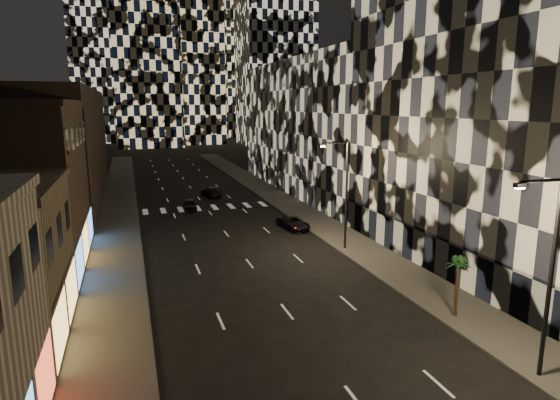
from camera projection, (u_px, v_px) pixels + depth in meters
sidewalk_left at (118, 213)px, 52.74m from camera, size 4.00×120.00×0.15m
sidewalk_right at (285, 202)px, 58.78m from camera, size 4.00×120.00×0.15m
curb_left at (137, 212)px, 53.37m from camera, size 0.20×120.00×0.15m
curb_right at (269, 203)px, 58.14m from camera, size 0.20×120.00×0.15m
retail_brown at (7, 190)px, 34.06m from camera, size 10.00×15.00×12.00m
retail_filler_left at (56, 146)px, 58.56m from camera, size 10.00×40.00×14.00m
midrise_right at (515, 119)px, 35.84m from camera, size 16.00×25.00×22.00m
midrise_base at (421, 247)px, 35.42m from camera, size 0.60×25.00×3.00m
midrise_filler_right at (336, 127)px, 66.53m from camera, size 16.00×40.00×18.00m
streetlight_near at (548, 265)px, 19.94m from camera, size 2.55×0.25×9.00m
streetlight_far at (344, 188)px, 38.58m from camera, size 2.55×0.25×9.00m
car_dark_midlane at (190, 205)px, 54.50m from camera, size 1.74×3.76×1.25m
car_dark_oncoming at (211, 191)px, 62.76m from camera, size 2.38×4.63×1.29m
car_dark_rightlane at (294, 223)px, 46.24m from camera, size 2.53×4.59×1.22m
palm_tree at (459, 267)px, 26.45m from camera, size 1.80×1.79×3.54m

